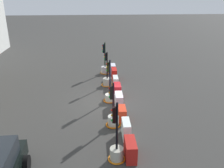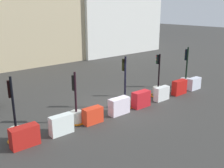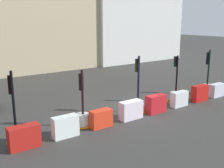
{
  "view_description": "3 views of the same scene",
  "coord_description": "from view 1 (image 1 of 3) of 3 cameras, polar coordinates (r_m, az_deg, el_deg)",
  "views": [
    {
      "loc": [
        -14.59,
        0.7,
        7.01
      ],
      "look_at": [
        -0.24,
        -0.36,
        1.35
      ],
      "focal_mm": 38.53,
      "sensor_mm": 36.0,
      "label": 1
    },
    {
      "loc": [
        -9.36,
        -10.18,
        5.39
      ],
      "look_at": [
        -0.6,
        0.03,
        1.41
      ],
      "focal_mm": 42.21,
      "sensor_mm": 36.0,
      "label": 2
    },
    {
      "loc": [
        -8.72,
        -10.06,
        4.58
      ],
      "look_at": [
        -1.02,
        0.43,
        1.5
      ],
      "focal_mm": 43.82,
      "sensor_mm": 36.0,
      "label": 3
    }
  ],
  "objects": [
    {
      "name": "construction_barrier_4",
      "position": [
        16.8,
        1.27,
        -1.52
      ],
      "size": [
        1.08,
        0.49,
        0.9
      ],
      "color": "red",
      "rests_on": "ground_plane"
    },
    {
      "name": "ground_plane",
      "position": [
        16.2,
        -1.34,
        -4.18
      ],
      "size": [
        120.0,
        120.0,
        0.0
      ],
      "primitive_type": "plane",
      "color": "#363532"
    },
    {
      "name": "construction_barrier_0",
      "position": [
        11.03,
        4.38,
        -15.25
      ],
      "size": [
        1.14,
        0.49,
        0.85
      ],
      "color": "red",
      "rests_on": "ground_plane"
    },
    {
      "name": "construction_barrier_6",
      "position": [
        20.02,
        0.51,
        2.37
      ],
      "size": [
        1.09,
        0.42,
        0.92
      ],
      "color": "red",
      "rests_on": "ground_plane"
    },
    {
      "name": "construction_barrier_1",
      "position": [
        12.38,
        3.35,
        -10.65
      ],
      "size": [
        1.06,
        0.4,
        0.88
      ],
      "color": "white",
      "rests_on": "ground_plane"
    },
    {
      "name": "traffic_light_2",
      "position": [
        16.12,
        -0.51,
        -2.6
      ],
      "size": [
        0.89,
        0.89,
        2.86
      ],
      "color": "silver",
      "rests_on": "ground_plane"
    },
    {
      "name": "traffic_light_1",
      "position": [
        13.3,
        0.28,
        -8.17
      ],
      "size": [
        0.84,
        0.84,
        2.53
      ],
      "color": "beige",
      "rests_on": "ground_plane"
    },
    {
      "name": "construction_barrier_5",
      "position": [
        18.43,
        0.85,
        0.48
      ],
      "size": [
        1.02,
        0.39,
        0.82
      ],
      "color": "silver",
      "rests_on": "ground_plane"
    },
    {
      "name": "traffic_light_0",
      "position": [
        10.86,
        1.07,
        -15.49
      ],
      "size": [
        0.78,
        0.78,
        2.79
      ],
      "color": "#B7B6A4",
      "rests_on": "ground_plane"
    },
    {
      "name": "traffic_light_3",
      "position": [
        18.78,
        -1.16,
        0.86
      ],
      "size": [
        0.93,
        0.93,
        2.66
      ],
      "color": "#B3AFA2",
      "rests_on": "ground_plane"
    },
    {
      "name": "traffic_light_4",
      "position": [
        21.56,
        -1.67,
        3.78
      ],
      "size": [
        0.87,
        0.87,
        2.78
      ],
      "color": "silver",
      "rests_on": "ground_plane"
    },
    {
      "name": "construction_barrier_7",
      "position": [
        21.57,
        0.24,
        3.62
      ],
      "size": [
        1.03,
        0.43,
        0.79
      ],
      "color": "silver",
      "rests_on": "ground_plane"
    },
    {
      "name": "construction_barrier_2",
      "position": [
        13.87,
        2.37,
        -7.08
      ],
      "size": [
        0.98,
        0.45,
        0.78
      ],
      "color": "red",
      "rests_on": "ground_plane"
    },
    {
      "name": "construction_barrier_3",
      "position": [
        15.35,
        1.65,
        -3.91
      ],
      "size": [
        1.15,
        0.48,
        0.87
      ],
      "color": "white",
      "rests_on": "ground_plane"
    }
  ]
}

